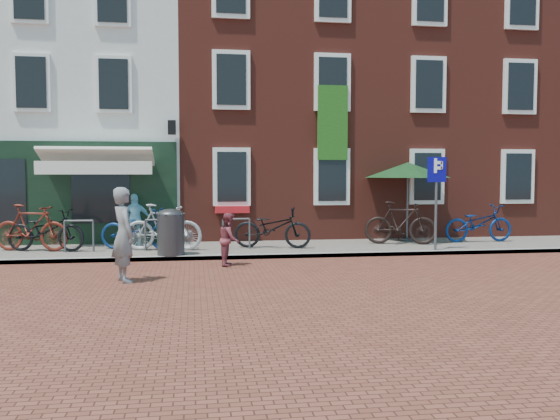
{
  "coord_description": "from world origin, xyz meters",
  "views": [
    {
      "loc": [
        -0.61,
        -14.12,
        2.11
      ],
      "look_at": [
        1.52,
        0.21,
        1.19
      ],
      "focal_mm": 37.41,
      "sensor_mm": 36.0,
      "label": 1
    }
  ],
  "objects": [
    {
      "name": "sidewalk",
      "position": [
        1.0,
        1.5,
        0.05
      ],
      "size": [
        24.0,
        3.0,
        0.1
      ],
      "primitive_type": "cube",
      "color": "slate",
      "rests_on": "ground"
    },
    {
      "name": "woman",
      "position": [
        -1.95,
        -2.6,
        0.92
      ],
      "size": [
        0.68,
        0.79,
        1.84
      ],
      "primitive_type": "imported",
      "rotation": [
        0.0,
        0.0,
        2.0
      ],
      "color": "slate",
      "rests_on": "ground"
    },
    {
      "name": "boy",
      "position": [
        0.19,
        -0.88,
        0.6
      ],
      "size": [
        0.54,
        0.65,
        1.21
      ],
      "primitive_type": "imported",
      "rotation": [
        0.0,
        0.0,
        1.42
      ],
      "color": "brown",
      "rests_on": "ground"
    },
    {
      "name": "bicycle_4",
      "position": [
        1.48,
        1.31,
        0.65
      ],
      "size": [
        2.19,
        1.26,
        1.09
      ],
      "primitive_type": "imported",
      "rotation": [
        0.0,
        0.0,
        1.29
      ],
      "color": "black",
      "rests_on": "sidewalk"
    },
    {
      "name": "bicycle_2",
      "position": [
        -2.06,
        1.48,
        0.65
      ],
      "size": [
        2.2,
        1.35,
        1.09
      ],
      "primitive_type": "imported",
      "rotation": [
        0.0,
        0.0,
        1.24
      ],
      "color": "navy",
      "rests_on": "sidewalk"
    },
    {
      "name": "litter_bin",
      "position": [
        -1.17,
        0.3,
        0.73
      ],
      "size": [
        0.66,
        0.66,
        1.22
      ],
      "color": "#373739",
      "rests_on": "sidewalk"
    },
    {
      "name": "bicycle_5",
      "position": [
        5.17,
        1.57,
        0.71
      ],
      "size": [
        2.09,
        1.13,
        1.21
      ],
      "primitive_type": "imported",
      "rotation": [
        0.0,
        0.0,
        1.28
      ],
      "color": "black",
      "rests_on": "sidewalk"
    },
    {
      "name": "cafe_person",
      "position": [
        -2.21,
        2.33,
        0.82
      ],
      "size": [
        0.91,
        0.59,
        1.44
      ],
      "primitive_type": "imported",
      "rotation": [
        0.0,
        0.0,
        3.45
      ],
      "color": "#84D0E5",
      "rests_on": "sidewalk"
    },
    {
      "name": "bicycle_1",
      "position": [
        -4.75,
        1.56,
        0.71
      ],
      "size": [
        2.09,
        1.1,
        1.21
      ],
      "primitive_type": "imported",
      "rotation": [
        0.0,
        0.0,
        1.3
      ],
      "color": "#5E1D14",
      "rests_on": "sidewalk"
    },
    {
      "name": "building_stucco",
      "position": [
        -5.0,
        7.0,
        4.5
      ],
      "size": [
        8.0,
        8.0,
        9.0
      ],
      "primitive_type": "cube",
      "color": "silver",
      "rests_on": "ground"
    },
    {
      "name": "bicycle_6",
      "position": [
        7.61,
        1.76,
        0.65
      ],
      "size": [
        2.1,
        0.8,
        1.09
      ],
      "primitive_type": "imported",
      "rotation": [
        0.0,
        0.0,
        1.61
      ],
      "color": "navy",
      "rests_on": "sidewalk"
    },
    {
      "name": "bicycle_0",
      "position": [
        -4.37,
        1.49,
        0.65
      ],
      "size": [
        2.19,
        1.23,
        1.09
      ],
      "primitive_type": "imported",
      "rotation": [
        0.0,
        0.0,
        1.31
      ],
      "color": "black",
      "rests_on": "sidewalk"
    },
    {
      "name": "bicycle_3",
      "position": [
        -1.4,
        1.22,
        0.71
      ],
      "size": [
        2.08,
        0.89,
        1.21
      ],
      "primitive_type": "imported",
      "rotation": [
        0.0,
        0.0,
        1.41
      ],
      "color": "#ACACAE",
      "rests_on": "sidewalk"
    },
    {
      "name": "ground",
      "position": [
        0.0,
        0.0,
        0.0
      ],
      "size": [
        80.0,
        80.0,
        0.0
      ],
      "primitive_type": "plane",
      "color": "brown"
    },
    {
      "name": "building_brick_mid",
      "position": [
        2.0,
        7.0,
        5.0
      ],
      "size": [
        6.0,
        8.0,
        10.0
      ],
      "primitive_type": "cube",
      "color": "maroon",
      "rests_on": "ground"
    },
    {
      "name": "parasol",
      "position": [
        5.67,
        2.39,
        2.29
      ],
      "size": [
        2.62,
        2.62,
        2.43
      ],
      "color": "#4C4C4F",
      "rests_on": "sidewalk"
    },
    {
      "name": "building_brick_right",
      "position": [
        8.0,
        7.0,
        5.0
      ],
      "size": [
        6.0,
        8.0,
        10.0
      ],
      "primitive_type": "cube",
      "color": "maroon",
      "rests_on": "ground"
    },
    {
      "name": "parking_sign",
      "position": [
        5.63,
        0.24,
        1.77
      ],
      "size": [
        0.5,
        0.08,
        2.43
      ],
      "color": "#4C4C4F",
      "rests_on": "sidewalk"
    }
  ]
}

